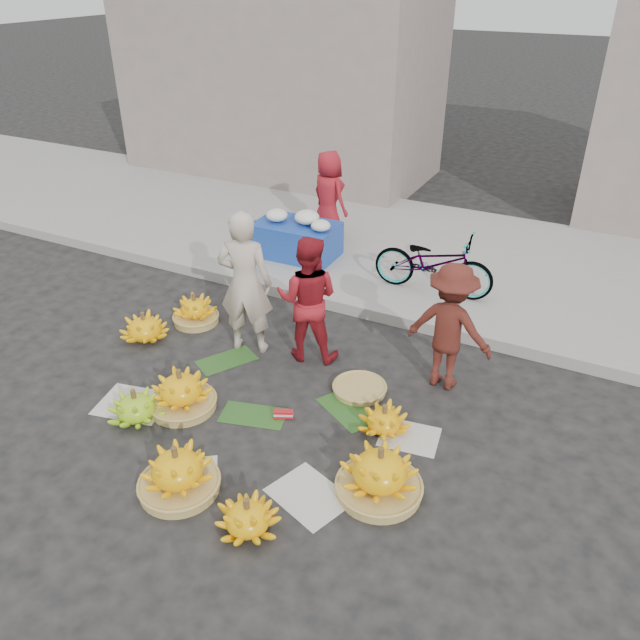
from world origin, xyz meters
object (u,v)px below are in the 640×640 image
at_px(banana_bunch_0, 181,392).
at_px(banana_bunch_4, 380,473).
at_px(flower_table, 297,237).
at_px(vendor_cream, 245,283).
at_px(bicycle, 434,263).

height_order(banana_bunch_0, banana_bunch_4, banana_bunch_4).
xyz_separation_m(banana_bunch_0, banana_bunch_4, (2.21, -0.18, 0.02)).
height_order(banana_bunch_0, flower_table, flower_table).
distance_m(banana_bunch_0, vendor_cream, 1.42).
height_order(banana_bunch_4, bicycle, bicycle).
bearing_deg(bicycle, vendor_cream, 141.91).
distance_m(banana_bunch_0, flower_table, 3.68).
relative_size(banana_bunch_0, bicycle, 0.42).
height_order(flower_table, bicycle, bicycle).
bearing_deg(flower_table, banana_bunch_0, -80.88).
distance_m(banana_bunch_4, bicycle, 3.65).
height_order(banana_bunch_0, vendor_cream, vendor_cream).
distance_m(banana_bunch_4, vendor_cream, 2.73).
bearing_deg(flower_table, banana_bunch_4, -54.06).
height_order(vendor_cream, flower_table, vendor_cream).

